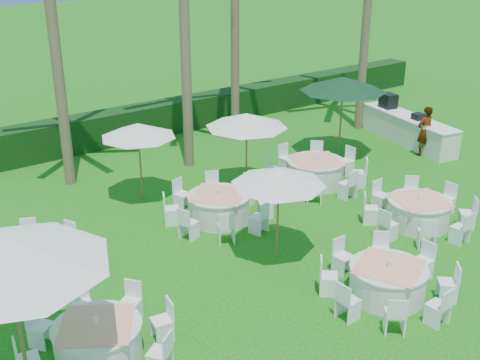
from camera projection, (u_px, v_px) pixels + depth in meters
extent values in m
plane|color=#115A0F|center=(315.00, 303.00, 12.58)|extent=(120.00, 120.00, 0.00)
cube|color=black|center=(82.00, 133.00, 21.24)|extent=(34.00, 1.00, 1.20)
cylinder|color=silver|center=(98.00, 342.00, 10.86)|extent=(1.56, 1.56, 0.68)
cylinder|color=silver|center=(97.00, 326.00, 10.73)|extent=(1.62, 1.62, 0.03)
cube|color=#FD9A79|center=(96.00, 325.00, 10.72)|extent=(1.74, 1.74, 0.01)
cylinder|color=silver|center=(96.00, 321.00, 10.69)|extent=(0.11, 0.11, 0.14)
cube|color=white|center=(130.00, 302.00, 11.91)|extent=(0.53, 0.53, 0.81)
cube|color=white|center=(82.00, 304.00, 11.84)|extent=(0.44, 0.44, 0.81)
cube|color=white|center=(40.00, 326.00, 11.19)|extent=(0.53, 0.53, 0.81)
cube|color=white|center=(28.00, 359.00, 10.33)|extent=(0.44, 0.44, 0.81)
cube|color=white|center=(159.00, 353.00, 10.48)|extent=(0.53, 0.53, 0.81)
cube|color=white|center=(162.00, 321.00, 11.34)|extent=(0.44, 0.44, 0.81)
cylinder|color=silver|center=(387.00, 282.00, 12.70)|extent=(1.58, 1.58, 0.69)
cylinder|color=silver|center=(389.00, 268.00, 12.57)|extent=(1.65, 1.65, 0.03)
cube|color=#FD9A79|center=(389.00, 267.00, 12.56)|extent=(1.69, 1.69, 0.01)
cylinder|color=silver|center=(389.00, 263.00, 12.53)|extent=(0.11, 0.11, 0.15)
cube|color=white|center=(423.00, 261.00, 13.40)|extent=(0.40, 0.40, 0.82)
cube|color=white|center=(381.00, 251.00, 13.81)|extent=(0.54, 0.54, 0.82)
cube|color=white|center=(344.00, 257.00, 13.57)|extent=(0.40, 0.40, 0.82)
cube|color=white|center=(329.00, 276.00, 12.80)|extent=(0.54, 0.54, 0.82)
cube|color=white|center=(348.00, 300.00, 11.96)|extent=(0.40, 0.40, 0.82)
cube|color=white|center=(395.00, 314.00, 11.54)|extent=(0.54, 0.54, 0.82)
cube|color=white|center=(438.00, 306.00, 11.79)|extent=(0.40, 0.40, 0.82)
cube|color=white|center=(448.00, 283.00, 12.56)|extent=(0.54, 0.54, 0.82)
cylinder|color=silver|center=(418.00, 213.00, 15.82)|extent=(1.59, 1.59, 0.69)
cylinder|color=silver|center=(420.00, 201.00, 15.69)|extent=(1.66, 1.66, 0.03)
cube|color=#FD9A79|center=(420.00, 200.00, 15.68)|extent=(1.66, 1.66, 0.01)
cylinder|color=silver|center=(420.00, 197.00, 15.64)|extent=(0.11, 0.11, 0.15)
cube|color=white|center=(412.00, 192.00, 16.94)|extent=(0.55, 0.55, 0.83)
cube|color=white|center=(381.00, 196.00, 16.70)|extent=(0.40, 0.40, 0.83)
cube|color=white|center=(371.00, 208.00, 15.93)|extent=(0.55, 0.55, 0.83)
cube|color=white|center=(388.00, 224.00, 15.08)|extent=(0.40, 0.40, 0.83)
cube|color=white|center=(427.00, 232.00, 14.65)|extent=(0.55, 0.55, 0.83)
cube|color=white|center=(461.00, 228.00, 14.90)|extent=(0.40, 0.40, 0.83)
cube|color=white|center=(467.00, 213.00, 15.66)|extent=(0.55, 0.55, 0.83)
cube|color=white|center=(446.00, 199.00, 16.51)|extent=(0.40, 0.40, 0.83)
cylinder|color=silver|center=(25.00, 265.00, 13.38)|extent=(1.58, 1.58, 0.68)
cylinder|color=silver|center=(23.00, 251.00, 13.25)|extent=(1.64, 1.64, 0.03)
cube|color=#FD9A79|center=(22.00, 250.00, 13.24)|extent=(1.80, 1.80, 0.01)
cylinder|color=silver|center=(22.00, 246.00, 13.21)|extent=(0.11, 0.11, 0.15)
cube|color=white|center=(66.00, 239.00, 14.33)|extent=(0.50, 0.50, 0.82)
cube|color=white|center=(29.00, 237.00, 14.47)|extent=(0.50, 0.50, 0.82)
cube|color=white|center=(19.00, 292.00, 12.25)|extent=(0.50, 0.50, 0.82)
cube|color=white|center=(64.00, 277.00, 12.76)|extent=(0.50, 0.50, 0.82)
cube|color=white|center=(81.00, 255.00, 13.62)|extent=(0.50, 0.50, 0.82)
cylinder|color=silver|center=(219.00, 208.00, 16.11)|extent=(1.63, 1.63, 0.71)
cylinder|color=silver|center=(219.00, 195.00, 15.97)|extent=(1.70, 1.70, 0.03)
cube|color=#FD9A79|center=(219.00, 195.00, 15.96)|extent=(1.86, 1.86, 0.01)
cylinder|color=silver|center=(219.00, 192.00, 15.93)|extent=(0.11, 0.11, 0.15)
cube|color=white|center=(246.00, 190.00, 17.04)|extent=(0.50, 0.50, 0.85)
cube|color=white|center=(213.00, 187.00, 17.24)|extent=(0.53, 0.53, 0.85)
cube|color=white|center=(182.00, 194.00, 16.76)|extent=(0.50, 0.50, 0.85)
cube|color=white|center=(171.00, 209.00, 15.88)|extent=(0.53, 0.53, 0.85)
cube|color=white|center=(189.00, 223.00, 15.12)|extent=(0.50, 0.50, 0.85)
cube|color=white|center=(226.00, 227.00, 14.92)|extent=(0.53, 0.53, 0.85)
cube|color=white|center=(259.00, 217.00, 15.40)|extent=(0.50, 0.50, 0.85)
cube|color=white|center=(265.00, 202.00, 16.28)|extent=(0.53, 0.53, 0.85)
cylinder|color=silver|center=(315.00, 173.00, 18.41)|extent=(1.70, 1.70, 0.74)
cylinder|color=silver|center=(316.00, 161.00, 18.26)|extent=(1.78, 1.78, 0.03)
cube|color=#FD9A79|center=(316.00, 160.00, 18.25)|extent=(1.79, 1.79, 0.01)
cylinder|color=silver|center=(316.00, 158.00, 18.22)|extent=(0.12, 0.12, 0.16)
cube|color=white|center=(316.00, 156.00, 19.60)|extent=(0.59, 0.59, 0.89)
cube|color=white|center=(287.00, 158.00, 19.36)|extent=(0.42, 0.42, 0.89)
cube|color=white|center=(272.00, 168.00, 18.54)|extent=(0.59, 0.59, 0.89)
cube|color=white|center=(283.00, 181.00, 17.63)|extent=(0.42, 0.42, 0.89)
cube|color=white|center=(315.00, 187.00, 17.16)|extent=(0.59, 0.59, 0.89)
cube|color=white|center=(348.00, 184.00, 17.40)|extent=(0.42, 0.42, 0.89)
cube|color=white|center=(360.00, 173.00, 18.22)|extent=(0.59, 0.59, 0.89)
cube|color=white|center=(346.00, 161.00, 19.13)|extent=(0.42, 0.42, 0.89)
cylinder|color=brown|center=(19.00, 322.00, 9.66)|extent=(0.07, 0.07, 2.79)
cone|color=silver|center=(7.00, 254.00, 9.19)|extent=(3.22, 3.22, 0.50)
sphere|color=brown|center=(5.00, 244.00, 9.12)|extent=(0.11, 0.11, 0.11)
cylinder|color=brown|center=(278.00, 215.00, 14.01)|extent=(0.05, 0.05, 2.18)
cone|color=silver|center=(279.00, 176.00, 13.63)|extent=(2.20, 2.20, 0.39)
sphere|color=brown|center=(279.00, 171.00, 13.58)|extent=(0.09, 0.09, 0.09)
cylinder|color=brown|center=(140.00, 163.00, 17.12)|extent=(0.05, 0.05, 2.20)
cone|color=silver|center=(138.00, 130.00, 16.74)|extent=(2.14, 2.14, 0.40)
sphere|color=brown|center=(138.00, 125.00, 16.69)|extent=(0.09, 0.09, 0.09)
cylinder|color=brown|center=(246.00, 153.00, 17.78)|extent=(0.05, 0.05, 2.27)
cone|color=silver|center=(247.00, 120.00, 17.39)|extent=(2.42, 2.42, 0.41)
sphere|color=brown|center=(247.00, 115.00, 17.34)|extent=(0.09, 0.09, 0.09)
cylinder|color=brown|center=(341.00, 119.00, 20.39)|extent=(0.06, 0.06, 2.66)
cone|color=black|center=(343.00, 84.00, 19.93)|extent=(2.89, 2.89, 0.48)
sphere|color=brown|center=(343.00, 79.00, 19.87)|extent=(0.11, 0.11, 0.11)
cube|color=silver|center=(408.00, 130.00, 21.97)|extent=(1.71, 4.39, 0.97)
cube|color=white|center=(410.00, 117.00, 21.78)|extent=(1.77, 4.45, 0.04)
cube|color=black|center=(388.00, 101.00, 22.75)|extent=(0.59, 0.68, 0.54)
cube|color=black|center=(418.00, 117.00, 21.37)|extent=(0.44, 0.44, 0.22)
imported|color=gray|center=(425.00, 131.00, 20.62)|extent=(0.69, 0.51, 1.73)
cylinder|color=brown|center=(55.00, 48.00, 17.03)|extent=(0.32, 0.32, 8.30)
cylinder|color=brown|center=(235.00, 15.00, 21.95)|extent=(0.32, 0.32, 8.79)
cylinder|color=brown|center=(368.00, 6.00, 22.06)|extent=(0.32, 0.32, 9.38)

